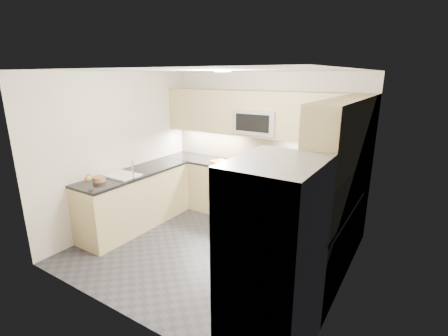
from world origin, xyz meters
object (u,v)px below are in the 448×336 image
microwave (258,122)px  cutting_board (222,162)px  fruit_basket (99,179)px  gas_range (252,194)px  utensil_bowl (353,181)px  refrigerator (273,261)px

microwave → cutting_board: 0.99m
cutting_board → fruit_basket: bearing=-116.8°
microwave → fruit_basket: 2.65m
gas_range → microwave: (0.00, 0.12, 1.24)m
utensil_bowl → fruit_basket: (-3.19, -1.79, -0.04)m
refrigerator → fruit_basket: (-3.02, 0.54, 0.07)m
gas_range → microwave: bearing=90.0°
refrigerator → cutting_board: size_ratio=4.54×
microwave → cutting_board: microwave is taller
microwave → gas_range: bearing=-90.0°
gas_range → refrigerator: (1.45, -2.43, 0.45)m
utensil_bowl → cutting_board: size_ratio=0.64×
microwave → utensil_bowl: size_ratio=2.98×
refrigerator → fruit_basket: bearing=169.9°
cutting_board → utensil_bowl: bearing=-2.1°
refrigerator → utensil_bowl: size_ratio=7.05×
microwave → refrigerator: size_ratio=0.42×
gas_range → utensil_bowl: size_ratio=3.57×
refrigerator → fruit_basket: size_ratio=9.61×
gas_range → cutting_board: bearing=-179.0°
microwave → cutting_board: bearing=-167.6°
utensil_bowl → fruit_basket: utensil_bowl is taller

